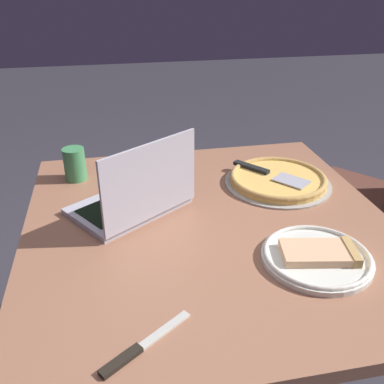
# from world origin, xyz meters

# --- Properties ---
(dining_table) EXTENTS (1.06, 1.02, 0.75)m
(dining_table) POSITION_xyz_m (0.00, 0.00, 0.66)
(dining_table) COLOR #976349
(dining_table) RESTS_ON ground_plane
(laptop) EXTENTS (0.36, 0.39, 0.24)m
(laptop) POSITION_xyz_m (0.09, 0.20, 0.80)
(laptop) COLOR #B2B1BF
(laptop) RESTS_ON dining_table
(pizza_plate) EXTENTS (0.27, 0.27, 0.04)m
(pizza_plate) POSITION_xyz_m (-0.22, -0.22, 0.76)
(pizza_plate) COLOR silver
(pizza_plate) RESTS_ON dining_table
(pizza_tray) EXTENTS (0.35, 0.35, 0.03)m
(pizza_tray) POSITION_xyz_m (0.19, -0.27, 0.76)
(pizza_tray) COLOR #A4A19A
(pizza_tray) RESTS_ON dining_table
(table_knife) EXTENTS (0.14, 0.19, 0.01)m
(table_knife) POSITION_xyz_m (-0.41, 0.23, 0.75)
(table_knife) COLOR beige
(table_knife) RESTS_ON dining_table
(drink_cup) EXTENTS (0.07, 0.07, 0.11)m
(drink_cup) POSITION_xyz_m (0.35, 0.37, 0.80)
(drink_cup) COLOR #428F56
(drink_cup) RESTS_ON dining_table
(chair_near) EXTENTS (0.55, 0.55, 0.93)m
(chair_near) POSITION_xyz_m (0.49, -0.87, 0.53)
(chair_near) COLOR brown
(chair_near) RESTS_ON ground_plane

